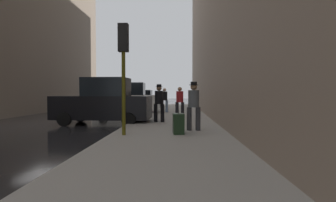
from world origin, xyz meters
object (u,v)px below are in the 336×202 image
pedestrian_with_beanie (194,103)px  rolling_suitcase (178,124)px  traffic_light (123,55)px  fire_hydrant (154,107)px  parked_white_van (128,100)px  pedestrian_in_jeans (165,99)px  parked_black_suv (104,103)px  pedestrian_with_fedora (159,101)px  parked_gray_coupe (140,100)px  pedestrian_in_red_jacket (180,100)px

pedestrian_with_beanie → rolling_suitcase: 1.16m
pedestrian_with_beanie → traffic_light: bearing=-154.2°
fire_hydrant → pedestrian_with_beanie: pedestrian_with_beanie is taller
parked_white_van → pedestrian_in_jeans: parked_white_van is taller
parked_black_suv → parked_white_van: 6.10m
pedestrian_in_jeans → rolling_suitcase: (0.99, -9.87, -0.61)m
pedestrian_with_fedora → pedestrian_in_jeans: bearing=90.7°
pedestrian_with_fedora → parked_white_van: bearing=113.1°
fire_hydrant → pedestrian_in_jeans: (0.84, -0.64, 0.61)m
parked_white_van → pedestrian_with_beanie: size_ratio=2.61×
fire_hydrant → traffic_light: traffic_light is taller
parked_white_van → fire_hydrant: parked_white_van is taller
pedestrian_with_fedora → rolling_suitcase: (0.91, -3.51, -0.65)m
parked_gray_coupe → parked_white_van: bearing=-90.0°
traffic_light → pedestrian_with_fedora: bearing=77.3°
parked_black_suv → fire_hydrant: (1.80, 6.72, -0.54)m
parked_white_van → parked_gray_coupe: bearing=90.0°
pedestrian_in_red_jacket → fire_hydrant: bearing=113.3°
parked_gray_coupe → traffic_light: (1.85, -16.15, 1.91)m
parked_white_van → pedestrian_with_fedora: 6.94m
traffic_light → pedestrian_with_beanie: 3.06m
parked_gray_coupe → pedestrian_with_fedora: (2.72, -12.30, 0.29)m
traffic_light → pedestrian_with_fedora: 4.27m
fire_hydrant → pedestrian_in_red_jacket: pedestrian_in_red_jacket is taller
pedestrian_with_beanie → rolling_suitcase: bearing=-125.1°
fire_hydrant → pedestrian_in_red_jacket: size_ratio=0.41×
parked_white_van → traffic_light: traffic_light is taller
pedestrian_with_beanie → parked_black_suv: bearing=144.3°
traffic_light → pedestrian_with_fedora: size_ratio=2.03×
pedestrian_with_fedora → fire_hydrant: bearing=97.5°
parked_gray_coupe → pedestrian_with_beanie: pedestrian_with_beanie is taller
fire_hydrant → traffic_light: (0.05, -10.85, 2.26)m
pedestrian_with_fedora → pedestrian_in_red_jacket: bearing=68.9°
traffic_light → fire_hydrant: bearing=90.3°
pedestrian_in_red_jacket → traffic_light: bearing=-106.2°
parked_black_suv → parked_gray_coupe: 12.01m
parked_gray_coupe → pedestrian_with_beanie: 15.60m
rolling_suitcase → parked_white_van: bearing=110.2°
pedestrian_in_jeans → pedestrian_with_beanie: bearing=-80.4°
parked_black_suv → pedestrian_in_jeans: size_ratio=2.73×
rolling_suitcase → pedestrian_with_beanie: bearing=54.9°
fire_hydrant → pedestrian_with_fedora: bearing=-82.5°
rolling_suitcase → traffic_light: bearing=-169.3°
parked_white_van → traffic_light: bearing=-79.7°
pedestrian_with_beanie → pedestrian_in_jeans: 9.21m
parked_white_van → rolling_suitcase: bearing=-69.8°
parked_white_van → pedestrian_in_red_jacket: bearing=-45.7°
pedestrian_with_beanie → pedestrian_in_red_jacket: 5.31m
fire_hydrant → pedestrian_with_beanie: bearing=-76.2°
pedestrian_with_fedora → parked_black_suv: bearing=174.1°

